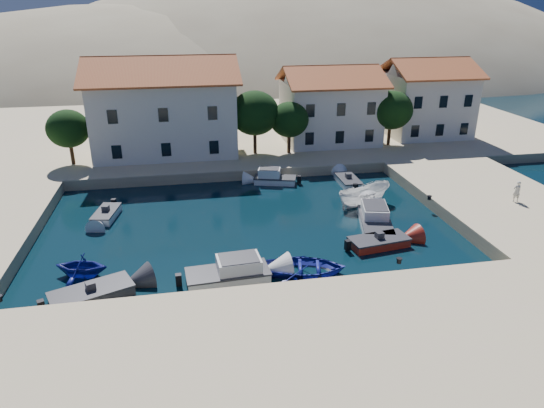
{
  "coord_description": "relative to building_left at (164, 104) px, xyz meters",
  "views": [
    {
      "loc": [
        -4.16,
        -22.96,
        15.4
      ],
      "look_at": [
        1.74,
        8.98,
        2.0
      ],
      "focal_mm": 32.0,
      "sensor_mm": 36.0,
      "label": 1
    }
  ],
  "objects": [
    {
      "name": "ground",
      "position": [
        6.0,
        -28.0,
        -5.94
      ],
      "size": [
        400.0,
        400.0,
        0.0
      ],
      "primitive_type": "plane",
      "color": "black",
      "rests_on": "ground"
    },
    {
      "name": "quay_south",
      "position": [
        6.0,
        -34.0,
        -5.44
      ],
      "size": [
        52.0,
        12.0,
        1.0
      ],
      "primitive_type": "cube",
      "color": "beige",
      "rests_on": "ground"
    },
    {
      "name": "quay_east",
      "position": [
        26.5,
        -18.0,
        -5.44
      ],
      "size": [
        11.0,
        20.0,
        1.0
      ],
      "primitive_type": "cube",
      "color": "beige",
      "rests_on": "ground"
    },
    {
      "name": "quay_north",
      "position": [
        8.0,
        10.0,
        -5.44
      ],
      "size": [
        80.0,
        36.0,
        1.0
      ],
      "primitive_type": "cube",
      "color": "beige",
      "rests_on": "ground"
    },
    {
      "name": "hills",
      "position": [
        26.64,
        95.62,
        -29.34
      ],
      "size": [
        254.0,
        176.0,
        99.0
      ],
      "color": "gray",
      "rests_on": "ground"
    },
    {
      "name": "building_left",
      "position": [
        0.0,
        0.0,
        0.0
      ],
      "size": [
        14.7,
        9.45,
        9.7
      ],
      "color": "silver",
      "rests_on": "quay_north"
    },
    {
      "name": "building_mid",
      "position": [
        18.0,
        1.0,
        -0.71
      ],
      "size": [
        10.5,
        8.4,
        8.3
      ],
      "color": "silver",
      "rests_on": "quay_north"
    },
    {
      "name": "building_right",
      "position": [
        30.0,
        2.0,
        -0.46
      ],
      "size": [
        9.45,
        8.4,
        8.8
      ],
      "color": "silver",
      "rests_on": "quay_north"
    },
    {
      "name": "trees",
      "position": [
        10.51,
        -2.54,
        -1.1
      ],
      "size": [
        37.3,
        5.3,
        6.45
      ],
      "color": "#382314",
      "rests_on": "quay_north"
    },
    {
      "name": "bollards",
      "position": [
        8.8,
        -24.13,
        -4.79
      ],
      "size": [
        29.36,
        9.56,
        0.3
      ],
      "color": "black",
      "rests_on": "ground"
    },
    {
      "name": "motorboat_grey_sw",
      "position": [
        -3.93,
        -26.18,
        -5.64
      ],
      "size": [
        4.89,
        3.56,
        1.25
      ],
      "rotation": [
        0.0,
        0.0,
        0.4
      ],
      "color": "#313136",
      "rests_on": "ground"
    },
    {
      "name": "cabin_cruiser_south",
      "position": [
        3.82,
        -25.6,
        -5.46
      ],
      "size": [
        5.11,
        2.45,
        1.6
      ],
      "rotation": [
        0.0,
        0.0,
        0.07
      ],
      "color": "white",
      "rests_on": "ground"
    },
    {
      "name": "rowboat_south",
      "position": [
        8.61,
        -25.65,
        -5.94
      ],
      "size": [
        5.59,
        4.47,
        1.03
      ],
      "primitive_type": "imported",
      "rotation": [
        0.0,
        0.0,
        1.37
      ],
      "color": "navy",
      "rests_on": "ground"
    },
    {
      "name": "motorboat_red_se",
      "position": [
        14.47,
        -23.04,
        -5.64
      ],
      "size": [
        4.31,
        2.41,
        1.25
      ],
      "rotation": [
        0.0,
        0.0,
        0.15
      ],
      "color": "maroon",
      "rests_on": "ground"
    },
    {
      "name": "cabin_cruiser_east",
      "position": [
        15.42,
        -19.97,
        -5.46
      ],
      "size": [
        3.43,
        5.73,
        1.6
      ],
      "rotation": [
        0.0,
        0.0,
        1.32
      ],
      "color": "white",
      "rests_on": "ground"
    },
    {
      "name": "boat_east",
      "position": [
        16.02,
        -15.91,
        -5.94
      ],
      "size": [
        5.29,
        3.28,
        1.92
      ],
      "primitive_type": "imported",
      "rotation": [
        0.0,
        0.0,
        1.88
      ],
      "color": "white",
      "rests_on": "ground"
    },
    {
      "name": "motorboat_white_ne",
      "position": [
        16.42,
        -10.76,
        -5.64
      ],
      "size": [
        1.74,
        3.64,
        1.25
      ],
      "rotation": [
        0.0,
        0.0,
        1.56
      ],
      "color": "white",
      "rests_on": "ground"
    },
    {
      "name": "rowboat_west",
      "position": [
        -4.91,
        -23.45,
        -5.94
      ],
      "size": [
        3.78,
        3.47,
        1.68
      ],
      "primitive_type": "imported",
      "rotation": [
        0.0,
        0.0,
        -1.83
      ],
      "color": "navy",
      "rests_on": "ground"
    },
    {
      "name": "motorboat_white_west",
      "position": [
        -4.56,
        -14.72,
        -5.64
      ],
      "size": [
        2.08,
        3.59,
        1.25
      ],
      "rotation": [
        0.0,
        0.0,
        -1.75
      ],
      "color": "white",
      "rests_on": "ground"
    },
    {
      "name": "cabin_cruiser_north",
      "position": [
        9.82,
        -9.3,
        -5.46
      ],
      "size": [
        4.13,
        2.61,
        1.6
      ],
      "rotation": [
        0.0,
        0.0,
        2.86
      ],
      "color": "white",
      "rests_on": "ground"
    },
    {
      "name": "pedestrian",
      "position": [
        27.18,
        -19.58,
        -4.09
      ],
      "size": [
        0.65,
        0.45,
        1.69
      ],
      "primitive_type": "imported",
      "rotation": [
        0.0,
        0.0,
        3.06
      ],
      "color": "beige",
      "rests_on": "quay_east"
    }
  ]
}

